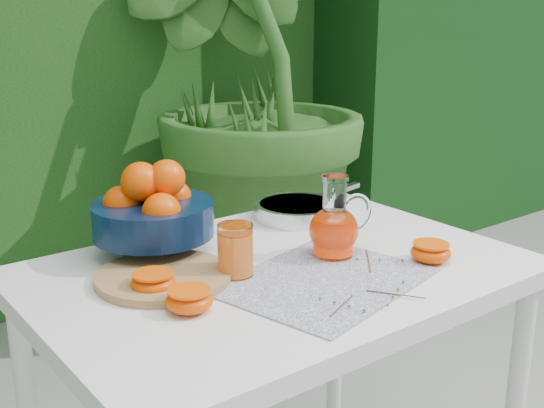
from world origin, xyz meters
TOP-DOWN VIEW (x-y plane):
  - potted_plant_right at (0.86, 1.20)m, footprint 2.48×2.48m
  - white_table at (0.07, -0.08)m, footprint 1.00×0.70m
  - placemat at (0.09, -0.20)m, footprint 0.46×0.39m
  - cutting_board at (-0.16, -0.01)m, footprint 0.33×0.33m
  - fruit_bowl at (-0.10, 0.15)m, footprint 0.30×0.30m
  - juice_pitcher at (0.20, -0.11)m, footprint 0.16×0.12m
  - juice_tumbler at (-0.03, -0.07)m, footprint 0.09×0.09m
  - saute_pan at (0.31, 0.15)m, footprint 0.39×0.26m
  - orange_halves at (-0.01, -0.15)m, footprint 0.63×0.30m
  - thyme_sprigs at (0.14, -0.27)m, footprint 0.30×0.25m

SIDE VIEW (x-z plane):
  - white_table at x=0.07m, z-range 0.29..1.04m
  - placemat at x=0.09m, z-range 0.75..0.75m
  - thyme_sprigs at x=0.14m, z-range 0.75..0.76m
  - cutting_board at x=-0.16m, z-range 0.75..0.77m
  - orange_halves at x=-0.01m, z-range 0.75..0.79m
  - saute_pan at x=0.31m, z-range 0.75..0.79m
  - juice_tumbler at x=-0.03m, z-range 0.75..0.86m
  - juice_pitcher at x=0.20m, z-range 0.73..0.90m
  - fruit_bowl at x=-0.10m, z-range 0.74..0.95m
  - potted_plant_right at x=0.86m, z-range 0.00..1.92m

